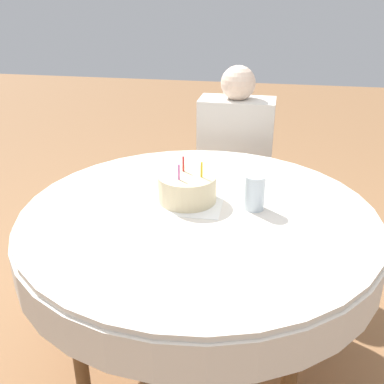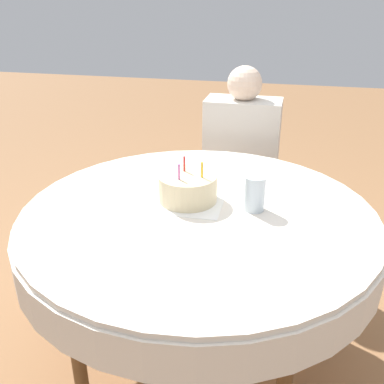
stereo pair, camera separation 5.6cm
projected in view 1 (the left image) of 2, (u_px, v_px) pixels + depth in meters
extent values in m
plane|color=#8C603D|center=(197.00, 363.00, 1.93)|extent=(12.00, 12.00, 0.00)
cylinder|color=silver|center=(198.00, 213.00, 1.62)|extent=(1.28, 1.28, 0.02)
cylinder|color=silver|center=(198.00, 231.00, 1.66)|extent=(1.30, 1.30, 0.13)
cylinder|color=brown|center=(79.00, 348.00, 1.52)|extent=(0.05, 0.05, 0.72)
cylinder|color=brown|center=(289.00, 377.00, 1.41)|extent=(0.05, 0.05, 0.72)
cylinder|color=brown|center=(138.00, 241.00, 2.15)|extent=(0.05, 0.05, 0.72)
cylinder|color=brown|center=(287.00, 256.00, 2.04)|extent=(0.05, 0.05, 0.72)
cube|color=brown|center=(234.00, 187.00, 2.56)|extent=(0.40, 0.40, 0.04)
cube|color=brown|center=(239.00, 140.00, 2.63)|extent=(0.36, 0.04, 0.41)
cylinder|color=brown|center=(198.00, 233.00, 2.53)|extent=(0.04, 0.04, 0.41)
cylinder|color=brown|center=(260.00, 239.00, 2.47)|extent=(0.04, 0.04, 0.41)
cylinder|color=brown|center=(208.00, 206.00, 2.84)|extent=(0.04, 0.04, 0.41)
cylinder|color=brown|center=(263.00, 211.00, 2.78)|extent=(0.04, 0.04, 0.41)
cylinder|color=beige|center=(212.00, 230.00, 2.53)|extent=(0.09, 0.09, 0.44)
cylinder|color=beige|center=(247.00, 233.00, 2.49)|extent=(0.09, 0.09, 0.44)
cube|color=beige|center=(236.00, 143.00, 2.45)|extent=(0.40, 0.21, 0.49)
sphere|color=beige|center=(238.00, 83.00, 2.31)|extent=(0.18, 0.18, 0.18)
cube|color=white|center=(187.00, 200.00, 1.69)|extent=(0.27, 0.27, 0.00)
cylinder|color=beige|center=(187.00, 188.00, 1.67)|extent=(0.22, 0.22, 0.10)
cylinder|color=gold|center=(202.00, 170.00, 1.62)|extent=(0.01, 0.01, 0.06)
cylinder|color=red|center=(183.00, 164.00, 1.67)|extent=(0.01, 0.01, 0.06)
cylinder|color=#D166B2|center=(179.00, 172.00, 1.60)|extent=(0.01, 0.01, 0.06)
cylinder|color=silver|center=(254.00, 192.00, 1.61)|extent=(0.08, 0.08, 0.13)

